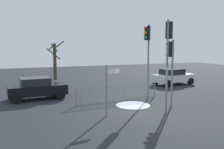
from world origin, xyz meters
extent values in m
plane|color=#26282D|center=(0.00, 0.00, 0.00)|extent=(60.00, 60.00, 0.00)
cylinder|color=slate|center=(1.93, 2.50, 2.48)|extent=(0.11, 0.11, 4.96)
cube|color=black|center=(1.79, 2.42, 4.41)|extent=(0.35, 0.39, 0.90)
sphere|color=red|center=(1.57, 2.30, 4.71)|extent=(0.20, 0.20, 0.20)
sphere|color=orange|center=(1.57, 2.30, 4.41)|extent=(0.20, 0.20, 0.20)
sphere|color=green|center=(1.57, 2.30, 4.11)|extent=(0.20, 0.20, 0.20)
cylinder|color=slate|center=(1.24, -0.65, 2.49)|extent=(0.11, 0.11, 4.97)
cube|color=black|center=(1.37, -0.56, 4.42)|extent=(0.36, 0.39, 0.90)
sphere|color=red|center=(1.58, -0.42, 4.72)|extent=(0.20, 0.20, 0.20)
sphere|color=orange|center=(1.58, -0.42, 4.42)|extent=(0.20, 0.20, 0.20)
sphere|color=green|center=(1.58, -0.42, 4.12)|extent=(0.20, 0.20, 0.20)
cylinder|color=slate|center=(2.32, 0.39, 1.98)|extent=(0.11, 0.11, 3.96)
cube|color=black|center=(2.28, 0.55, 3.41)|extent=(0.36, 0.29, 0.90)
sphere|color=red|center=(2.22, 0.79, 3.71)|extent=(0.20, 0.20, 0.20)
sphere|color=orange|center=(2.22, 0.79, 3.41)|extent=(0.20, 0.20, 0.20)
sphere|color=green|center=(2.22, 0.79, 3.11)|extent=(0.20, 0.20, 0.20)
cylinder|color=slate|center=(-1.97, -0.04, 1.33)|extent=(0.09, 0.09, 2.66)
cube|color=white|center=(-1.58, 0.01, 2.31)|extent=(0.70, 0.12, 0.22)
cube|color=slate|center=(-0.01, 2.92, 1.05)|extent=(5.74, 0.42, 0.04)
cube|color=slate|center=(-0.01, 2.92, 0.12)|extent=(5.74, 0.42, 0.04)
cylinder|color=slate|center=(-2.78, 2.73, 0.53)|extent=(0.02, 0.02, 1.05)
cylinder|color=slate|center=(-2.60, 2.75, 0.53)|extent=(0.02, 0.02, 1.05)
cylinder|color=slate|center=(-2.43, 2.76, 0.53)|extent=(0.02, 0.02, 1.05)
cylinder|color=slate|center=(-2.25, 2.77, 0.53)|extent=(0.02, 0.02, 1.05)
cylinder|color=slate|center=(-2.07, 2.78, 0.53)|extent=(0.02, 0.02, 1.05)
cylinder|color=slate|center=(-1.89, 2.79, 0.53)|extent=(0.02, 0.02, 1.05)
cylinder|color=slate|center=(-1.71, 2.80, 0.53)|extent=(0.02, 0.02, 1.05)
cylinder|color=slate|center=(-1.53, 2.82, 0.53)|extent=(0.02, 0.02, 1.05)
cylinder|color=slate|center=(-1.35, 2.83, 0.53)|extent=(0.02, 0.02, 1.05)
cylinder|color=slate|center=(-1.17, 2.84, 0.53)|extent=(0.02, 0.02, 1.05)
cylinder|color=slate|center=(-0.99, 2.85, 0.53)|extent=(0.02, 0.02, 1.05)
cylinder|color=slate|center=(-0.81, 2.86, 0.53)|extent=(0.02, 0.02, 1.05)
cylinder|color=slate|center=(-0.63, 2.88, 0.53)|extent=(0.02, 0.02, 1.05)
cylinder|color=slate|center=(-0.45, 2.89, 0.53)|extent=(0.02, 0.02, 1.05)
cylinder|color=slate|center=(-0.27, 2.90, 0.53)|extent=(0.02, 0.02, 1.05)
cylinder|color=slate|center=(-0.10, 2.91, 0.53)|extent=(0.02, 0.02, 1.05)
cylinder|color=slate|center=(0.08, 2.92, 0.53)|extent=(0.02, 0.02, 1.05)
cylinder|color=slate|center=(0.26, 2.93, 0.53)|extent=(0.02, 0.02, 1.05)
cylinder|color=slate|center=(0.44, 2.95, 0.53)|extent=(0.02, 0.02, 1.05)
cylinder|color=slate|center=(0.62, 2.96, 0.53)|extent=(0.02, 0.02, 1.05)
cylinder|color=slate|center=(0.80, 2.97, 0.53)|extent=(0.02, 0.02, 1.05)
cylinder|color=slate|center=(0.98, 2.98, 0.53)|extent=(0.02, 0.02, 1.05)
cylinder|color=slate|center=(1.16, 2.99, 0.53)|extent=(0.02, 0.02, 1.05)
cylinder|color=slate|center=(1.34, 3.00, 0.53)|extent=(0.02, 0.02, 1.05)
cylinder|color=slate|center=(1.52, 3.02, 0.53)|extent=(0.02, 0.02, 1.05)
cylinder|color=slate|center=(1.70, 3.03, 0.53)|extent=(0.02, 0.02, 1.05)
cylinder|color=slate|center=(1.88, 3.04, 0.53)|extent=(0.02, 0.02, 1.05)
cylinder|color=slate|center=(2.05, 3.05, 0.53)|extent=(0.02, 0.02, 1.05)
cylinder|color=slate|center=(2.23, 3.06, 0.53)|extent=(0.02, 0.02, 1.05)
cylinder|color=slate|center=(2.41, 3.08, 0.53)|extent=(0.02, 0.02, 1.05)
cylinder|color=slate|center=(2.59, 3.09, 0.53)|extent=(0.02, 0.02, 1.05)
cylinder|color=slate|center=(2.77, 3.10, 0.53)|extent=(0.02, 0.02, 1.05)
cylinder|color=slate|center=(-2.87, 2.73, 0.53)|extent=(0.06, 0.06, 1.05)
cylinder|color=slate|center=(2.86, 3.10, 0.53)|extent=(0.06, 0.06, 1.05)
cube|color=black|center=(-4.85, 5.56, 0.65)|extent=(3.90, 1.94, 0.65)
cube|color=#1E232D|center=(-5.00, 5.55, 1.20)|extent=(1.99, 1.62, 0.55)
cylinder|color=black|center=(-3.55, 6.49, 0.32)|extent=(0.65, 0.26, 0.64)
cylinder|color=black|center=(-3.45, 4.80, 0.32)|extent=(0.65, 0.26, 0.64)
cylinder|color=black|center=(-6.25, 6.32, 0.32)|extent=(0.65, 0.26, 0.64)
cylinder|color=black|center=(-6.14, 4.63, 0.32)|extent=(0.65, 0.26, 0.64)
cube|color=silver|center=(7.35, 7.18, 0.65)|extent=(3.98, 2.16, 0.65)
cube|color=#1E232D|center=(7.20, 7.16, 1.20)|extent=(2.07, 1.72, 0.55)
cylinder|color=black|center=(8.59, 8.19, 0.32)|extent=(0.66, 0.30, 0.64)
cylinder|color=black|center=(8.80, 6.51, 0.32)|extent=(0.66, 0.30, 0.64)
cylinder|color=black|center=(5.91, 7.86, 0.32)|extent=(0.66, 0.30, 0.64)
cylinder|color=black|center=(6.12, 6.17, 0.32)|extent=(0.66, 0.30, 0.64)
cylinder|color=#473828|center=(-2.17, 14.78, 1.90)|extent=(0.34, 0.34, 3.81)
cylinder|color=#473828|center=(-2.40, 14.13, 2.74)|extent=(1.40, 0.60, 1.19)
cylinder|color=#473828|center=(-2.25, 14.49, 3.38)|extent=(0.71, 0.30, 0.87)
cylinder|color=#473828|center=(-2.38, 15.14, 3.43)|extent=(0.84, 0.57, 0.68)
cylinder|color=#473828|center=(-1.60, 15.20, 3.66)|extent=(0.97, 1.24, 0.89)
cylinder|color=silver|center=(0.36, 1.54, 0.01)|extent=(2.08, 2.08, 0.01)
camera|label=1|loc=(-6.37, -11.64, 3.66)|focal=39.70mm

